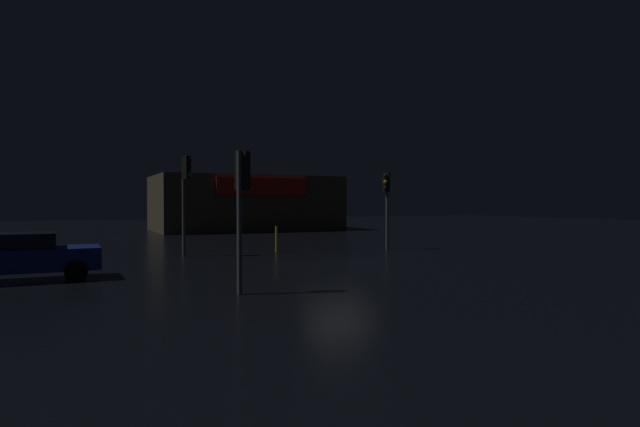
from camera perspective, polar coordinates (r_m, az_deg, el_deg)
ground_plane at (r=19.90m, az=2.03°, el=-5.56°), size 120.00×120.00×0.00m
store_building at (r=45.53m, az=-8.18°, el=1.10°), size 15.04×9.35×4.57m
traffic_signal_main at (r=23.47m, az=-14.47°, el=3.04°), size 0.41×0.43×4.38m
traffic_signal_opposite at (r=26.20m, az=7.27°, el=2.10°), size 0.43×0.42×3.86m
traffic_signal_cross_left at (r=13.49m, az=-8.53°, el=2.50°), size 0.43×0.42×3.65m
car_near at (r=17.86m, az=-29.60°, el=-4.07°), size 4.16×2.07×1.44m
bollard_kerb_a at (r=25.09m, az=-4.76°, el=-2.77°), size 0.14×0.14×1.22m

